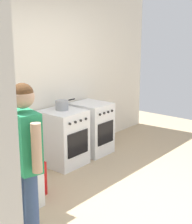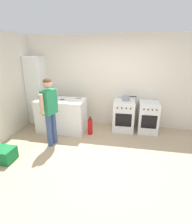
{
  "view_description": "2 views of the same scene",
  "coord_description": "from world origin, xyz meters",
  "px_view_note": "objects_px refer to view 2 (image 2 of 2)",
  "views": [
    {
      "loc": [
        -3.16,
        -1.96,
        2.08
      ],
      "look_at": [
        0.21,
        0.81,
        0.98
      ],
      "focal_mm": 55.0,
      "sensor_mm": 36.0,
      "label": 1
    },
    {
      "loc": [
        0.44,
        -3.1,
        2.16
      ],
      "look_at": [
        -0.27,
        0.66,
        0.81
      ],
      "focal_mm": 28.0,
      "sensor_mm": 36.0,
      "label": 2
    }
  ],
  "objects_px": {
    "pot": "(126,98)",
    "fire_extinguisher": "(90,127)",
    "larder_cabinet": "(37,91)",
    "person": "(50,107)",
    "knife_carving": "(51,97)",
    "oven_right": "(148,117)",
    "oven_left": "(124,115)",
    "recycling_crate_lower": "(2,154)",
    "knife_bread": "(58,100)",
    "knife_paring": "(78,98)"
  },
  "relations": [
    {
      "from": "fire_extinguisher",
      "to": "larder_cabinet",
      "type": "height_order",
      "value": "larder_cabinet"
    },
    {
      "from": "knife_paring",
      "to": "oven_left",
      "type": "bearing_deg",
      "value": 7.8
    },
    {
      "from": "oven_right",
      "to": "knife_carving",
      "type": "xyz_separation_m",
      "value": [
        -2.75,
        -0.15,
        0.48
      ]
    },
    {
      "from": "oven_left",
      "to": "oven_right",
      "type": "distance_m",
      "value": 0.66
    },
    {
      "from": "knife_bread",
      "to": "larder_cabinet",
      "type": "xyz_separation_m",
      "value": [
        -0.89,
        0.5,
        0.1
      ]
    },
    {
      "from": "oven_right",
      "to": "knife_paring",
      "type": "xyz_separation_m",
      "value": [
        -1.94,
        -0.17,
        0.48
      ]
    },
    {
      "from": "oven_right",
      "to": "knife_carving",
      "type": "bearing_deg",
      "value": -176.9
    },
    {
      "from": "knife_paring",
      "to": "fire_extinguisher",
      "type": "height_order",
      "value": "knife_paring"
    },
    {
      "from": "pot",
      "to": "knife_carving",
      "type": "distance_m",
      "value": 2.13
    },
    {
      "from": "knife_carving",
      "to": "recycling_crate_lower",
      "type": "bearing_deg",
      "value": -99.42
    },
    {
      "from": "knife_paring",
      "to": "recycling_crate_lower",
      "type": "relative_size",
      "value": 0.39
    },
    {
      "from": "knife_paring",
      "to": "recycling_crate_lower",
      "type": "xyz_separation_m",
      "value": [
        -1.12,
        -1.83,
        -0.77
      ]
    },
    {
      "from": "oven_right",
      "to": "recycling_crate_lower",
      "type": "xyz_separation_m",
      "value": [
        -3.06,
        -2.01,
        -0.29
      ]
    },
    {
      "from": "knife_carving",
      "to": "fire_extinguisher",
      "type": "xyz_separation_m",
      "value": [
        1.22,
        -0.33,
        -0.69
      ]
    },
    {
      "from": "pot",
      "to": "larder_cabinet",
      "type": "bearing_deg",
      "value": 178.73
    },
    {
      "from": "oven_left",
      "to": "larder_cabinet",
      "type": "bearing_deg",
      "value": 177.79
    },
    {
      "from": "knife_carving",
      "to": "recycling_crate_lower",
      "type": "height_order",
      "value": "knife_carving"
    },
    {
      "from": "knife_paring",
      "to": "larder_cabinet",
      "type": "height_order",
      "value": "larder_cabinet"
    },
    {
      "from": "knife_paring",
      "to": "person",
      "type": "height_order",
      "value": "person"
    },
    {
      "from": "larder_cabinet",
      "to": "pot",
      "type": "bearing_deg",
      "value": -1.27
    },
    {
      "from": "person",
      "to": "pot",
      "type": "bearing_deg",
      "value": 35.76
    },
    {
      "from": "pot",
      "to": "knife_carving",
      "type": "xyz_separation_m",
      "value": [
        -2.12,
        -0.19,
        -0.02
      ]
    },
    {
      "from": "fire_extinguisher",
      "to": "larder_cabinet",
      "type": "relative_size",
      "value": 0.25
    },
    {
      "from": "larder_cabinet",
      "to": "person",
      "type": "bearing_deg",
      "value": -51.87
    },
    {
      "from": "person",
      "to": "oven_left",
      "type": "bearing_deg",
      "value": 35.31
    },
    {
      "from": "knife_bread",
      "to": "fire_extinguisher",
      "type": "xyz_separation_m",
      "value": [
        0.89,
        -0.08,
        -0.69
      ]
    },
    {
      "from": "larder_cabinet",
      "to": "knife_bread",
      "type": "bearing_deg",
      "value": -29.14
    },
    {
      "from": "pot",
      "to": "fire_extinguisher",
      "type": "distance_m",
      "value": 1.26
    },
    {
      "from": "oven_right",
      "to": "recycling_crate_lower",
      "type": "relative_size",
      "value": 1.63
    },
    {
      "from": "fire_extinguisher",
      "to": "oven_right",
      "type": "bearing_deg",
      "value": 17.33
    },
    {
      "from": "person",
      "to": "larder_cabinet",
      "type": "bearing_deg",
      "value": 128.13
    },
    {
      "from": "knife_carving",
      "to": "person",
      "type": "relative_size",
      "value": 0.2
    },
    {
      "from": "pot",
      "to": "fire_extinguisher",
      "type": "bearing_deg",
      "value": -150.02
    },
    {
      "from": "knife_bread",
      "to": "person",
      "type": "xyz_separation_m",
      "value": [
        0.11,
        -0.78,
        0.05
      ]
    },
    {
      "from": "recycling_crate_lower",
      "to": "larder_cabinet",
      "type": "xyz_separation_m",
      "value": [
        -0.26,
        2.11,
        0.86
      ]
    },
    {
      "from": "oven_left",
      "to": "knife_paring",
      "type": "distance_m",
      "value": 1.38
    },
    {
      "from": "knife_carving",
      "to": "recycling_crate_lower",
      "type": "xyz_separation_m",
      "value": [
        -0.31,
        -1.86,
        -0.76
      ]
    },
    {
      "from": "fire_extinguisher",
      "to": "person",
      "type": "bearing_deg",
      "value": -138.48
    },
    {
      "from": "oven_left",
      "to": "knife_bread",
      "type": "bearing_deg",
      "value": -167.36
    },
    {
      "from": "person",
      "to": "larder_cabinet",
      "type": "height_order",
      "value": "larder_cabinet"
    },
    {
      "from": "oven_left",
      "to": "person",
      "type": "relative_size",
      "value": 0.53
    },
    {
      "from": "knife_carving",
      "to": "oven_left",
      "type": "bearing_deg",
      "value": 4.08
    },
    {
      "from": "oven_left",
      "to": "knife_carving",
      "type": "relative_size",
      "value": 2.59
    },
    {
      "from": "pot",
      "to": "larder_cabinet",
      "type": "xyz_separation_m",
      "value": [
        -2.68,
        0.06,
        0.08
      ]
    },
    {
      "from": "knife_paring",
      "to": "larder_cabinet",
      "type": "xyz_separation_m",
      "value": [
        -1.37,
        0.28,
        0.09
      ]
    },
    {
      "from": "oven_left",
      "to": "larder_cabinet",
      "type": "relative_size",
      "value": 0.42
    },
    {
      "from": "pot",
      "to": "oven_right",
      "type": "bearing_deg",
      "value": -3.88
    },
    {
      "from": "knife_carving",
      "to": "knife_paring",
      "type": "bearing_deg",
      "value": -1.84
    },
    {
      "from": "person",
      "to": "fire_extinguisher",
      "type": "distance_m",
      "value": 1.28
    },
    {
      "from": "person",
      "to": "recycling_crate_lower",
      "type": "distance_m",
      "value": 1.38
    }
  ]
}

